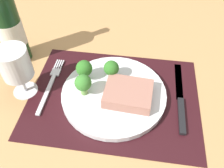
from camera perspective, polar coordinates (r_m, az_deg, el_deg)
ground_plane at (r=60.58cm, az=0.43°, el=-3.96°), size 140.00×110.00×3.00cm
placemat at (r=59.29cm, az=0.44°, el=-2.97°), size 41.99×31.14×0.30cm
plate at (r=58.56cm, az=0.44°, el=-2.39°), size 25.80×25.80×1.60cm
steak at (r=55.87cm, az=3.94°, el=-2.34°), size 11.67×9.76×2.79cm
broccoli_center at (r=55.42cm, az=-7.00°, el=0.16°), size 4.02×4.02×5.75cm
broccoli_front_edge at (r=58.99cm, az=-0.17°, el=3.76°), size 3.88×3.88×5.24cm
broccoli_near_steak at (r=58.98cm, az=-6.74°, el=3.64°), size 4.13×4.13×5.62cm
fork at (r=63.50cm, az=-14.63°, el=0.01°), size 2.40×19.20×0.50cm
knife at (r=60.21cm, az=16.23°, el=-3.91°), size 1.80×23.00×0.80cm
wine_bottle at (r=68.86cm, az=-23.50°, el=12.18°), size 6.82×6.82×27.46cm
wine_glass at (r=58.59cm, az=-22.32°, el=4.09°), size 7.29×7.29×13.34cm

